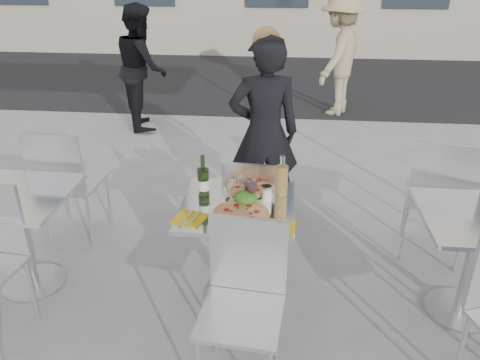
# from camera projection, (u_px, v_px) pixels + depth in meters

# --- Properties ---
(ground) EXTENTS (80.00, 80.00, 0.00)m
(ground) POSITION_uv_depth(u_px,v_px,m) (238.00, 297.00, 3.30)
(ground) COLOR slate
(street_asphalt) EXTENTS (24.00, 5.00, 0.00)m
(street_asphalt) POSITION_uv_depth(u_px,v_px,m) (272.00, 77.00, 9.12)
(street_asphalt) COLOR black
(street_asphalt) RESTS_ON ground
(main_table) EXTENTS (0.72, 0.72, 0.75)m
(main_table) POSITION_uv_depth(u_px,v_px,m) (238.00, 232.00, 3.07)
(main_table) COLOR #B7BABF
(main_table) RESTS_ON ground
(side_table_left) EXTENTS (0.72, 0.72, 0.75)m
(side_table_left) POSITION_uv_depth(u_px,v_px,m) (20.00, 221.00, 3.20)
(side_table_left) COLOR #B7BABF
(side_table_left) RESTS_ON ground
(side_table_right) EXTENTS (0.72, 0.72, 0.75)m
(side_table_right) POSITION_uv_depth(u_px,v_px,m) (475.00, 245.00, 2.94)
(side_table_right) COLOR #B7BABF
(side_table_right) RESTS_ON ground
(chair_far) EXTENTS (0.44, 0.45, 0.89)m
(chair_far) POSITION_uv_depth(u_px,v_px,m) (253.00, 203.00, 3.45)
(chair_far) COLOR silver
(chair_far) RESTS_ON ground
(chair_near) EXTENTS (0.47, 0.48, 0.95)m
(chair_near) POSITION_uv_depth(u_px,v_px,m) (244.00, 291.00, 2.50)
(chair_near) COLOR silver
(chair_near) RESTS_ON ground
(side_chair_lfar) EXTENTS (0.47, 0.49, 1.01)m
(side_chair_lfar) POSITION_uv_depth(u_px,v_px,m) (65.00, 178.00, 3.69)
(side_chair_lfar) COLOR silver
(side_chair_lfar) RESTS_ON ground
(side_chair_rfar) EXTENTS (0.56, 0.57, 1.02)m
(side_chair_rfar) POSITION_uv_depth(u_px,v_px,m) (440.00, 192.00, 3.45)
(side_chair_rfar) COLOR silver
(side_chair_rfar) RESTS_ON ground
(woman_diner) EXTENTS (0.67, 0.50, 1.64)m
(woman_diner) POSITION_uv_depth(u_px,v_px,m) (264.00, 134.00, 3.94)
(woman_diner) COLOR black
(woman_diner) RESTS_ON ground
(pedestrian_a) EXTENTS (0.87, 0.97, 1.63)m
(pedestrian_a) POSITION_uv_depth(u_px,v_px,m) (142.00, 67.00, 6.23)
(pedestrian_a) COLOR black
(pedestrian_a) RESTS_ON ground
(pedestrian_b) EXTENTS (1.04, 1.27, 1.71)m
(pedestrian_b) POSITION_uv_depth(u_px,v_px,m) (339.00, 56.00, 6.74)
(pedestrian_b) COLOR tan
(pedestrian_b) RESTS_ON ground
(pizza_near) EXTENTS (0.35, 0.35, 0.02)m
(pizza_near) POSITION_uv_depth(u_px,v_px,m) (241.00, 214.00, 2.84)
(pizza_near) COLOR #DEA356
(pizza_near) RESTS_ON main_table
(pizza_far) EXTENTS (0.36, 0.36, 0.03)m
(pizza_far) POSITION_uv_depth(u_px,v_px,m) (249.00, 187.00, 3.16)
(pizza_far) COLOR white
(pizza_far) RESTS_ON main_table
(salad_plate) EXTENTS (0.22, 0.22, 0.09)m
(salad_plate) POSITION_uv_depth(u_px,v_px,m) (246.00, 198.00, 2.97)
(salad_plate) COLOR white
(salad_plate) RESTS_ON main_table
(wine_bottle) EXTENTS (0.07, 0.08, 0.29)m
(wine_bottle) POSITION_uv_depth(u_px,v_px,m) (203.00, 181.00, 3.02)
(wine_bottle) COLOR #2B4F1D
(wine_bottle) RESTS_ON main_table
(carafe) EXTENTS (0.08, 0.08, 0.29)m
(carafe) POSITION_uv_depth(u_px,v_px,m) (282.00, 181.00, 3.02)
(carafe) COLOR #E4BD61
(carafe) RESTS_ON main_table
(sugar_shaker) EXTENTS (0.06, 0.06, 0.11)m
(sugar_shaker) POSITION_uv_depth(u_px,v_px,m) (267.00, 193.00, 3.00)
(sugar_shaker) COLOR white
(sugar_shaker) RESTS_ON main_table
(wineglass_white_a) EXTENTS (0.07, 0.07, 0.16)m
(wineglass_white_a) POSITION_uv_depth(u_px,v_px,m) (230.00, 185.00, 2.99)
(wineglass_white_a) COLOR white
(wineglass_white_a) RESTS_ON main_table
(wineglass_white_b) EXTENTS (0.07, 0.07, 0.16)m
(wineglass_white_b) POSITION_uv_depth(u_px,v_px,m) (241.00, 180.00, 3.05)
(wineglass_white_b) COLOR white
(wineglass_white_b) RESTS_ON main_table
(wineglass_red_a) EXTENTS (0.07, 0.07, 0.16)m
(wineglass_red_a) POSITION_uv_depth(u_px,v_px,m) (249.00, 186.00, 2.97)
(wineglass_red_a) COLOR white
(wineglass_red_a) RESTS_ON main_table
(wineglass_red_b) EXTENTS (0.07, 0.07, 0.16)m
(wineglass_red_b) POSITION_uv_depth(u_px,v_px,m) (252.00, 188.00, 2.94)
(wineglass_red_b) COLOR white
(wineglass_red_b) RESTS_ON main_table
(napkin_left) EXTENTS (0.22, 0.22, 0.01)m
(napkin_left) POSITION_uv_depth(u_px,v_px,m) (190.00, 218.00, 2.81)
(napkin_left) COLOR yellow
(napkin_left) RESTS_ON main_table
(napkin_right) EXTENTS (0.21, 0.21, 0.01)m
(napkin_right) POSITION_uv_depth(u_px,v_px,m) (279.00, 228.00, 2.72)
(napkin_right) COLOR yellow
(napkin_right) RESTS_ON main_table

